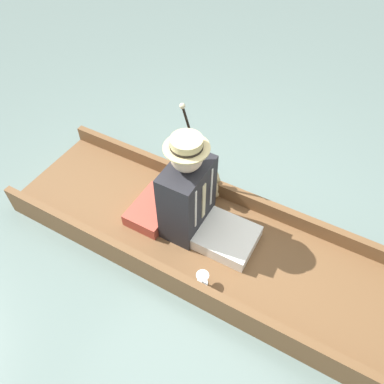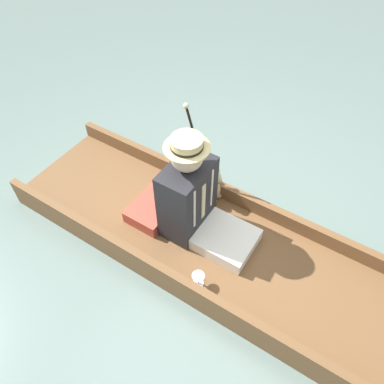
{
  "view_description": "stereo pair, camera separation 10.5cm",
  "coord_description": "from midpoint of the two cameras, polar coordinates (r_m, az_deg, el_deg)",
  "views": [
    {
      "loc": [
        1.55,
        0.77,
        2.61
      ],
      "look_at": [
        -0.04,
        -0.12,
        0.55
      ],
      "focal_mm": 35.0,
      "sensor_mm": 36.0,
      "label": 1
    },
    {
      "loc": [
        1.49,
        0.86,
        2.61
      ],
      "look_at": [
        -0.04,
        -0.12,
        0.55
      ],
      "focal_mm": 35.0,
      "sensor_mm": 36.0,
      "label": 2
    }
  ],
  "objects": [
    {
      "name": "walking_cane",
      "position": [
        2.96,
        1.89,
        6.84
      ],
      "size": [
        0.04,
        0.29,
        0.89
      ],
      "color": "black",
      "rests_on": "punt_boat"
    },
    {
      "name": "seat_cushion",
      "position": [
        3.13,
        -4.73,
        -2.35
      ],
      "size": [
        0.45,
        0.31,
        0.11
      ],
      "color": "#B24738",
      "rests_on": "punt_boat"
    },
    {
      "name": "ground_plane",
      "position": [
        3.13,
        2.42,
        -8.13
      ],
      "size": [
        16.0,
        16.0,
        0.0
      ],
      "primitive_type": "plane",
      "color": "slate"
    },
    {
      "name": "teddy_bear",
      "position": [
        3.15,
        4.28,
        0.82
      ],
      "size": [
        0.24,
        0.14,
        0.34
      ],
      "color": "tan",
      "rests_on": "punt_boat"
    },
    {
      "name": "punt_boat",
      "position": [
        3.06,
        2.47,
        -7.29
      ],
      "size": [
        0.99,
        3.27,
        0.27
      ],
      "color": "brown",
      "rests_on": "ground_plane"
    },
    {
      "name": "seated_person",
      "position": [
        2.79,
        1.4,
        -1.14
      ],
      "size": [
        0.44,
        0.73,
        0.91
      ],
      "rotation": [
        0.0,
        0.0,
        -0.1
      ],
      "color": "white",
      "rests_on": "punt_boat"
    },
    {
      "name": "wine_glass",
      "position": [
        2.72,
        2.09,
        -12.95
      ],
      "size": [
        0.09,
        0.09,
        0.12
      ],
      "color": "silver",
      "rests_on": "punt_boat"
    }
  ]
}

